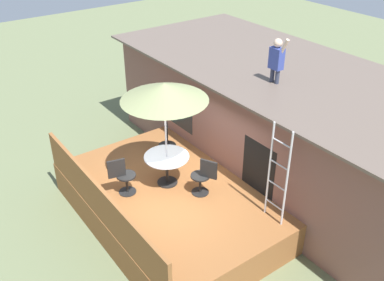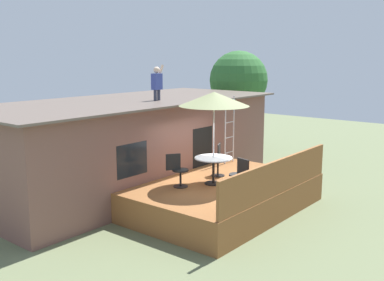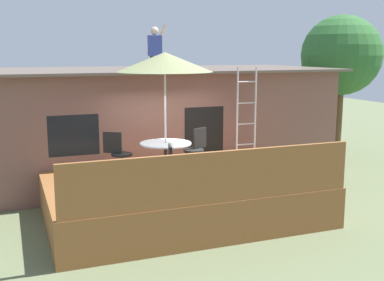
# 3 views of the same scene
# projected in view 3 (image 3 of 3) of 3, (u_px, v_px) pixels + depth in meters

# --- Properties ---
(ground_plane) EXTENTS (40.00, 40.00, 0.00)m
(ground_plane) POSITION_uv_depth(u_px,v_px,m) (181.00, 216.00, 10.06)
(ground_plane) COLOR #66704C
(house) EXTENTS (10.50, 4.50, 2.90)m
(house) POSITION_uv_depth(u_px,v_px,m) (136.00, 123.00, 13.10)
(house) COLOR brown
(house) RESTS_ON ground
(deck) EXTENTS (5.37, 3.59, 0.80)m
(deck) POSITION_uv_depth(u_px,v_px,m) (181.00, 197.00, 9.99)
(deck) COLOR brown
(deck) RESTS_ON ground
(deck_railing) EXTENTS (5.27, 0.08, 0.90)m
(deck_railing) POSITION_uv_depth(u_px,v_px,m) (215.00, 178.00, 8.23)
(deck_railing) COLOR brown
(deck_railing) RESTS_ON deck
(patio_table) EXTENTS (1.04, 1.04, 0.74)m
(patio_table) POSITION_uv_depth(u_px,v_px,m) (166.00, 151.00, 9.79)
(patio_table) COLOR black
(patio_table) RESTS_ON deck
(patio_umbrella) EXTENTS (1.90, 1.90, 2.54)m
(patio_umbrella) POSITION_uv_depth(u_px,v_px,m) (165.00, 62.00, 9.47)
(patio_umbrella) COLOR silver
(patio_umbrella) RESTS_ON deck
(step_ladder) EXTENTS (0.52, 0.04, 2.20)m
(step_ladder) POSITION_uv_depth(u_px,v_px,m) (246.00, 113.00, 11.55)
(step_ladder) COLOR silver
(step_ladder) RESTS_ON deck
(person_figure) EXTENTS (0.47, 0.20, 1.11)m
(person_figure) POSITION_uv_depth(u_px,v_px,m) (155.00, 45.00, 12.07)
(person_figure) COLOR #33384C
(person_figure) RESTS_ON house
(patio_chair_left) EXTENTS (0.56, 0.46, 0.92)m
(patio_chair_left) POSITION_uv_depth(u_px,v_px,m) (119.00, 154.00, 10.04)
(patio_chair_left) COLOR black
(patio_chair_left) RESTS_ON deck
(patio_chair_right) EXTENTS (0.58, 0.44, 0.92)m
(patio_chair_right) POSITION_uv_depth(u_px,v_px,m) (196.00, 150.00, 10.50)
(patio_chair_right) COLOR black
(patio_chair_right) RESTS_ON deck
(patio_chair_near) EXTENTS (0.44, 0.61, 0.92)m
(patio_chair_near) POSITION_uv_depth(u_px,v_px,m) (170.00, 169.00, 8.80)
(patio_chair_near) COLOR black
(patio_chair_near) RESTS_ON deck
(backyard_tree) EXTENTS (2.58, 2.58, 4.52)m
(backyard_tree) POSITION_uv_depth(u_px,v_px,m) (341.00, 56.00, 15.71)
(backyard_tree) COLOR brown
(backyard_tree) RESTS_ON ground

